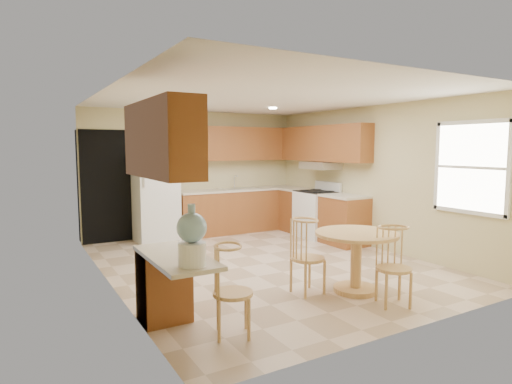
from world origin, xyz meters
TOP-DOWN VIEW (x-y plane):
  - floor at (0.00, 0.00)m, footprint 5.50×5.50m
  - ceiling at (0.00, 0.00)m, footprint 4.50×5.50m
  - wall_back at (0.00, 2.75)m, footprint 4.50×0.02m
  - wall_front at (0.00, -2.75)m, footprint 4.50×0.02m
  - wall_left at (-2.25, 0.00)m, footprint 0.02×5.50m
  - wall_right at (2.25, 0.00)m, footprint 0.02×5.50m
  - doorway at (-1.75, 2.73)m, footprint 0.90×0.02m
  - base_cab_back at (0.88, 2.45)m, footprint 2.75×0.60m
  - counter_back at (0.88, 2.45)m, footprint 2.75×0.63m
  - base_cab_right_a at (1.95, 1.85)m, footprint 0.60×0.59m
  - counter_right_a at (1.95, 1.85)m, footprint 0.63×0.59m
  - base_cab_right_b at (1.95, 0.40)m, footprint 0.60×0.80m
  - counter_right_b at (1.95, 0.40)m, footprint 0.63×0.80m
  - upper_cab_back at (0.88, 2.58)m, footprint 2.75×0.33m
  - upper_cab_right at (2.08, 1.21)m, footprint 0.33×2.42m
  - upper_cab_left at (-2.08, -1.60)m, footprint 0.33×1.40m
  - sink at (0.85, 2.45)m, footprint 0.78×0.44m
  - range_hood at (2.00, 1.18)m, footprint 0.50×0.76m
  - desk_pedestal at (-2.00, -1.32)m, footprint 0.48×0.42m
  - desk_top at (-2.00, -1.70)m, footprint 0.50×1.20m
  - window at (2.23, -1.85)m, footprint 0.06×1.12m
  - can_light_a at (-0.50, 1.20)m, footprint 0.14×0.14m
  - can_light_b at (0.90, 1.20)m, footprint 0.14×0.14m
  - refrigerator at (-0.95, 2.40)m, footprint 0.75×0.73m
  - stove at (1.92, 1.18)m, footprint 0.65×0.76m
  - dining_table at (0.32, -1.65)m, footprint 1.01×1.01m
  - chair_table_a at (-0.23, -1.49)m, footprint 0.40×0.52m
  - chair_table_b at (0.37, -2.28)m, footprint 0.39×0.44m
  - chair_desk at (-1.55, -2.08)m, footprint 0.38×0.49m
  - water_crock at (-2.00, -2.12)m, footprint 0.26×0.26m

SIDE VIEW (x-z plane):
  - floor at x=0.00m, z-range 0.00..0.00m
  - desk_pedestal at x=-2.00m, z-range 0.00..0.72m
  - base_cab_back at x=0.88m, z-range 0.00..0.87m
  - base_cab_right_a at x=1.95m, z-range 0.00..0.87m
  - base_cab_right_b at x=1.95m, z-range 0.00..0.87m
  - stove at x=1.92m, z-range -0.08..1.01m
  - dining_table at x=0.32m, z-range 0.12..0.86m
  - chair_desk at x=-1.55m, z-range 0.09..0.96m
  - chair_table_b at x=0.37m, z-range 0.10..0.98m
  - chair_table_a at x=-0.23m, z-range 0.10..1.01m
  - desk_top at x=-2.00m, z-range 0.73..0.77m
  - refrigerator at x=-0.95m, z-range 0.00..1.71m
  - counter_back at x=0.88m, z-range 0.87..0.91m
  - counter_right_a at x=1.95m, z-range 0.87..0.91m
  - counter_right_b at x=1.95m, z-range 0.87..0.91m
  - sink at x=0.85m, z-range 0.91..0.92m
  - water_crock at x=-2.00m, z-range 0.74..1.28m
  - doorway at x=-1.75m, z-range 0.00..2.10m
  - wall_back at x=0.00m, z-range 0.00..2.50m
  - wall_front at x=0.00m, z-range 0.00..2.50m
  - wall_left at x=-2.25m, z-range 0.00..2.50m
  - wall_right at x=2.25m, z-range 0.00..2.50m
  - range_hood at x=2.00m, z-range 1.35..1.49m
  - window at x=2.23m, z-range 0.85..2.15m
  - upper_cab_back at x=0.88m, z-range 1.50..2.20m
  - upper_cab_right at x=2.08m, z-range 1.50..2.20m
  - upper_cab_left at x=-2.08m, z-range 1.50..2.20m
  - can_light_a at x=-0.50m, z-range 2.48..2.49m
  - can_light_b at x=0.90m, z-range 2.48..2.49m
  - ceiling at x=0.00m, z-range 2.49..2.51m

